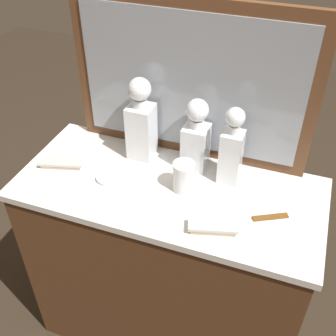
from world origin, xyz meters
TOP-DOWN VIEW (x-y plane):
  - ground_plane at (0.00, 0.00)m, footprint 6.00×6.00m
  - dresser at (0.00, 0.00)m, footprint 1.04×0.47m
  - dresser_mirror at (0.00, 0.22)m, footprint 0.84×0.03m
  - crystal_decanter_right at (0.05, 0.14)m, footprint 0.09×0.09m
  - crystal_decanter_far_right at (-0.15, 0.14)m, footprint 0.09×0.09m
  - crystal_decanter_left at (0.18, 0.11)m, footprint 0.07×0.07m
  - crystal_tumbler_right at (0.05, 0.01)m, footprint 0.07×0.07m
  - silver_brush_right at (0.19, -0.14)m, footprint 0.16×0.09m
  - silver_brush_far_left at (-0.40, -0.02)m, footprint 0.17×0.09m
  - porcelain_dish at (-0.21, -0.03)m, footprint 0.08×0.08m
  - tortoiseshell_comb at (0.35, -0.03)m, footprint 0.11×0.07m

SIDE VIEW (x-z plane):
  - ground_plane at x=0.00m, z-range 0.00..0.00m
  - dresser at x=0.00m, z-range 0.00..0.82m
  - tortoiseshell_comb at x=0.35m, z-range 0.82..0.83m
  - porcelain_dish at x=-0.21m, z-range 0.82..0.84m
  - silver_brush_right at x=0.19m, z-range 0.82..0.85m
  - silver_brush_far_left at x=-0.40m, z-range 0.82..0.85m
  - crystal_tumbler_right at x=0.05m, z-range 0.82..0.92m
  - crystal_decanter_right at x=0.05m, z-range 0.80..1.06m
  - crystal_decanter_left at x=0.18m, z-range 0.80..1.08m
  - crystal_decanter_far_right at x=-0.15m, z-range 0.79..1.10m
  - dresser_mirror at x=0.00m, z-range 0.82..1.39m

